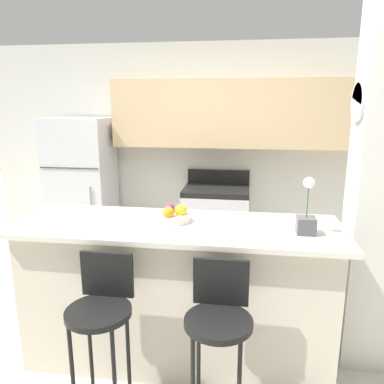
{
  "coord_description": "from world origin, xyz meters",
  "views": [
    {
      "loc": [
        0.46,
        -2.41,
        1.86
      ],
      "look_at": [
        0.0,
        0.74,
        1.1
      ],
      "focal_mm": 35.0,
      "sensor_mm": 36.0,
      "label": 1
    }
  ],
  "objects": [
    {
      "name": "pillar_right",
      "position": [
        1.35,
        0.2,
        1.28
      ],
      "size": [
        0.38,
        0.32,
        2.55
      ],
      "color": "silver",
      "rests_on": "ground_plane"
    },
    {
      "name": "trash_bin",
      "position": [
        -0.92,
        1.57,
        0.19
      ],
      "size": [
        0.28,
        0.28,
        0.38
      ],
      "color": "black",
      "rests_on": "ground_plane"
    },
    {
      "name": "wall_back",
      "position": [
        0.12,
        2.05,
        1.48
      ],
      "size": [
        5.6,
        0.38,
        2.55
      ],
      "color": "silver",
      "rests_on": "ground_plane"
    },
    {
      "name": "ground_plane",
      "position": [
        0.0,
        0.0,
        0.0
      ],
      "size": [
        14.0,
        14.0,
        0.0
      ],
      "primitive_type": "plane",
      "color": "beige"
    },
    {
      "name": "bar_stool_right",
      "position": [
        0.34,
        -0.57,
        0.68
      ],
      "size": [
        0.38,
        0.38,
        1.0
      ],
      "color": "black",
      "rests_on": "ground_plane"
    },
    {
      "name": "fruit_bowl",
      "position": [
        -0.04,
        0.06,
        1.09
      ],
      "size": [
        0.25,
        0.25,
        0.12
      ],
      "color": "silver",
      "rests_on": "counter_bar"
    },
    {
      "name": "counter_bar",
      "position": [
        0.0,
        0.0,
        0.53
      ],
      "size": [
        2.25,
        0.74,
        1.05
      ],
      "color": "beige",
      "rests_on": "ground_plane"
    },
    {
      "name": "refrigerator",
      "position": [
        -1.5,
        1.77,
        0.85
      ],
      "size": [
        0.72,
        0.63,
        1.7
      ],
      "color": "silver",
      "rests_on": "ground_plane"
    },
    {
      "name": "stove_range",
      "position": [
        0.13,
        1.79,
        0.46
      ],
      "size": [
        0.75,
        0.61,
        1.07
      ],
      "color": "silver",
      "rests_on": "ground_plane"
    },
    {
      "name": "orchid_vase",
      "position": [
        0.85,
        -0.07,
        1.16
      ],
      "size": [
        0.12,
        0.12,
        0.37
      ],
      "color": "#4C4C51",
      "rests_on": "counter_bar"
    },
    {
      "name": "bar_stool_left",
      "position": [
        -0.34,
        -0.57,
        0.68
      ],
      "size": [
        0.38,
        0.38,
        1.0
      ],
      "color": "black",
      "rests_on": "ground_plane"
    }
  ]
}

